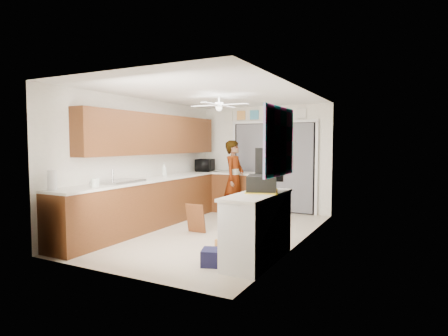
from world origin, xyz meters
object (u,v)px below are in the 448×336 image
at_px(microwave, 205,165).
at_px(man, 234,179).
at_px(suitcase, 262,183).
at_px(cardboard_box, 233,249).
at_px(dog, 231,210).
at_px(cup, 92,184).
at_px(paper_towel_roll, 52,180).
at_px(soap_bottle, 164,170).
at_px(navy_crate, 215,257).

xyz_separation_m(microwave, man, (0.97, -0.39, -0.25)).
distance_m(suitcase, cardboard_box, 1.02).
bearing_deg(man, microwave, 67.60).
distance_m(suitcase, dog, 2.57).
xyz_separation_m(cup, dog, (1.11, 2.67, -0.74)).
relative_size(microwave, suitcase, 0.99).
bearing_deg(paper_towel_roll, soap_bottle, 88.02).
xyz_separation_m(soap_bottle, cardboard_box, (2.36, -1.60, -0.95)).
relative_size(cup, suitcase, 0.20).
height_order(soap_bottle, paper_towel_roll, paper_towel_roll).
relative_size(soap_bottle, suitcase, 0.52).
height_order(man, dog, man).
height_order(microwave, dog, microwave).
relative_size(microwave, paper_towel_roll, 1.82).
relative_size(microwave, soap_bottle, 1.91).
distance_m(cup, paper_towel_roll, 0.60).
bearing_deg(paper_towel_roll, cardboard_box, 22.09).
bearing_deg(cup, man, 73.86).
relative_size(cardboard_box, navy_crate, 1.19).
relative_size(cup, navy_crate, 0.30).
bearing_deg(man, suitcase, -147.22).
bearing_deg(dog, man, 85.59).
relative_size(soap_bottle, paper_towel_roll, 0.95).
height_order(navy_crate, man, man).
relative_size(paper_towel_roll, dog, 0.47).
xyz_separation_m(paper_towel_roll, dog, (1.31, 3.23, -0.84)).
distance_m(soap_bottle, cup, 2.04).
bearing_deg(microwave, man, -126.26).
height_order(soap_bottle, cup, soap_bottle).
distance_m(soap_bottle, cardboard_box, 3.00).
bearing_deg(man, cardboard_box, -155.14).
bearing_deg(cup, microwave, 90.75).
distance_m(microwave, paper_towel_roll, 4.14).
bearing_deg(microwave, paper_towel_roll, 163.28).
distance_m(cardboard_box, navy_crate, 0.38).
relative_size(suitcase, man, 0.32).
bearing_deg(navy_crate, cardboard_box, 77.35).
height_order(cup, navy_crate, cup).
distance_m(paper_towel_roll, man, 3.92).
height_order(suitcase, navy_crate, suitcase).
bearing_deg(soap_bottle, cup, -86.67).
relative_size(cardboard_box, dog, 0.67).
bearing_deg(soap_bottle, cardboard_box, -34.12).
bearing_deg(man, paper_towel_roll, 162.57).
bearing_deg(microwave, navy_crate, -162.39).
height_order(cardboard_box, dog, dog).
bearing_deg(dog, cup, -136.29).
relative_size(navy_crate, dog, 0.57).
relative_size(suitcase, dog, 0.86).
bearing_deg(navy_crate, suitcase, 58.10).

